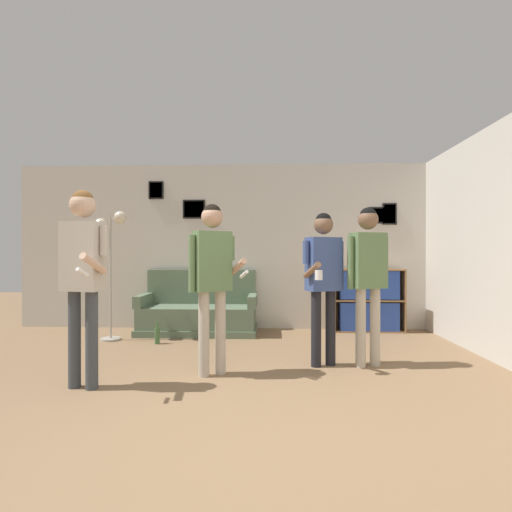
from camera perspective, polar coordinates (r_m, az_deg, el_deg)
ground_plane at (r=2.75m, az=-3.39°, el=-26.14°), size 20.00×20.00×0.00m
wall_back at (r=6.58m, az=0.07°, el=1.42°), size 7.89×0.08×2.70m
wall_right at (r=5.17m, az=31.57°, el=1.64°), size 0.06×6.50×2.70m
couch at (r=6.34m, az=-8.17°, el=-8.02°), size 1.80×0.80×0.97m
bookshelf at (r=6.58m, az=15.71°, el=-6.11°), size 1.11×0.30×0.99m
floor_lamp at (r=6.03m, az=-20.06°, el=1.71°), size 0.46×0.28×1.83m
person_player_foreground_left at (r=3.95m, az=-23.52°, el=-1.13°), size 0.49×0.54×1.81m
person_player_foreground_center at (r=4.05m, az=-6.28°, el=-1.89°), size 0.60×0.38×1.73m
person_watcher_holding_cup at (r=4.42m, az=9.62°, el=-2.25°), size 0.47×0.54×1.67m
person_spectator_near_bookshelf at (r=4.52m, az=15.70°, el=-1.67°), size 0.48×0.31×1.73m
bottle_on_floor at (r=5.70m, az=-13.94°, el=-10.94°), size 0.07×0.07×0.30m
drinking_cup at (r=6.56m, az=16.42°, el=-1.33°), size 0.08×0.08×0.10m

